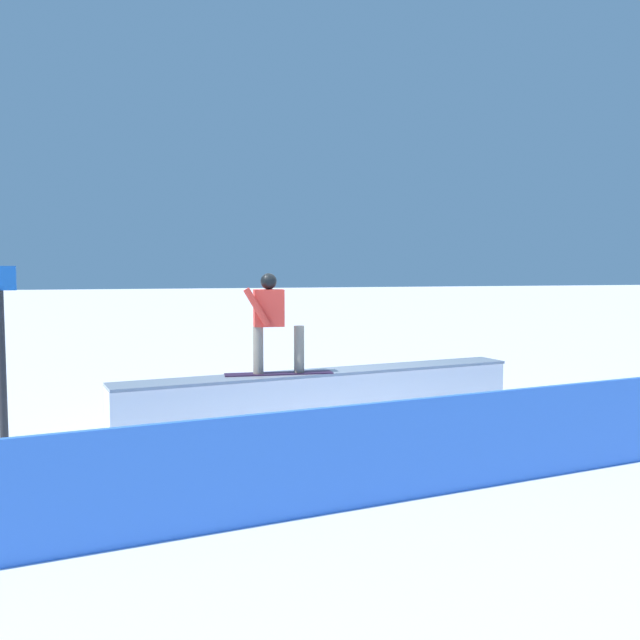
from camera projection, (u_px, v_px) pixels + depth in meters
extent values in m
plane|color=white|center=(324.00, 423.00, 9.70)|extent=(120.00, 120.00, 0.00)
cube|color=white|center=(324.00, 398.00, 9.68)|extent=(5.92, 1.58, 0.71)
cube|color=white|center=(324.00, 411.00, 9.69)|extent=(5.93, 1.59, 0.17)
cube|color=gray|center=(324.00, 372.00, 9.65)|extent=(5.93, 1.64, 0.04)
cube|color=#2A162F|center=(279.00, 373.00, 9.36)|extent=(1.49, 0.34, 0.01)
cylinder|color=gray|center=(258.00, 350.00, 9.27)|extent=(0.15, 0.15, 0.64)
cylinder|color=gray|center=(299.00, 349.00, 9.39)|extent=(0.15, 0.15, 0.64)
cube|color=red|center=(269.00, 308.00, 9.26)|extent=(0.41, 0.26, 0.50)
sphere|color=black|center=(269.00, 281.00, 9.23)|extent=(0.22, 0.22, 0.22)
cylinder|color=red|center=(257.00, 307.00, 9.06)|extent=(0.36, 0.11, 0.52)
cylinder|color=red|center=(274.00, 305.00, 9.44)|extent=(0.26, 0.10, 0.55)
cube|color=#3975E8|center=(413.00, 449.00, 6.50)|extent=(11.27, 2.13, 0.96)
cylinder|color=#262628|center=(2.00, 368.00, 8.46)|extent=(0.10, 0.10, 1.92)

